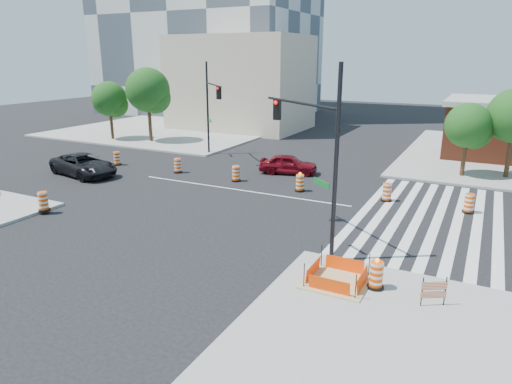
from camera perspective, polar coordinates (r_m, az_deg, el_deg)
ground at (r=27.81m, az=-2.14°, el=0.26°), size 120.00×120.00×0.00m
sidewalk_nw at (r=52.24m, az=-9.83°, el=7.83°), size 22.00×22.00×0.15m
crosswalk_east at (r=24.63m, az=20.73°, el=-3.01°), size 6.75×13.50×0.01m
lane_centerline at (r=27.81m, az=-2.14°, el=0.27°), size 14.00×0.12×0.01m
excavation_pit at (r=16.67m, az=10.07°, el=-10.78°), size 2.20×2.20×0.90m
beige_midrise at (r=51.83m, az=-1.90°, el=13.47°), size 14.00×10.00×10.00m
red_coupe at (r=31.63m, az=4.07°, el=3.51°), size 4.25×2.56×1.35m
dark_suv at (r=33.23m, az=-20.74°, el=3.21°), size 5.69×3.46×1.48m
signal_pole_se at (r=18.55m, az=7.29°, el=6.49°), size 4.57×3.55×7.49m
signal_pole_nw at (r=36.27m, az=-5.66°, el=11.24°), size 3.87×4.09×7.29m
pit_drum at (r=16.37m, az=14.80°, el=-10.09°), size 0.57×0.57×1.12m
sw_corner_drum at (r=25.88m, az=-25.04°, el=-1.15°), size 0.59×0.59×1.01m
barricade at (r=15.85m, az=21.34°, el=-11.34°), size 0.75×0.46×0.99m
tree_north_a at (r=46.20m, az=-17.78°, el=10.78°), size 3.29×3.29×5.60m
tree_north_b at (r=44.06m, az=-13.28°, el=12.00°), size 4.05×4.05×6.88m
tree_north_c at (r=33.08m, az=25.02°, el=7.26°), size 2.98×2.92×4.97m
median_drum_0 at (r=35.67m, az=-16.98°, el=4.00°), size 0.60×0.60×1.02m
median_drum_1 at (r=32.30m, az=-9.76°, el=3.22°), size 0.60×0.60×1.02m
median_drum_2 at (r=29.65m, az=-2.52°, el=2.25°), size 0.60×0.60×1.02m
median_drum_3 at (r=27.53m, az=5.51°, el=1.08°), size 0.60×0.60×1.18m
median_drum_4 at (r=26.56m, az=16.05°, el=-0.11°), size 0.60×0.60×1.02m
median_drum_5 at (r=26.06m, az=25.08°, el=-1.37°), size 0.60×0.60×1.02m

